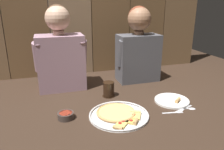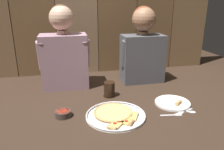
# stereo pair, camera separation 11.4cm
# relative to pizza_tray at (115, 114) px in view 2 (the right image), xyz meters

# --- Properties ---
(ground_plane) EXTENTS (3.20, 3.20, 0.00)m
(ground_plane) POSITION_rel_pizza_tray_xyz_m (0.04, 0.12, -0.01)
(ground_plane) COLOR #332319
(pizza_tray) EXTENTS (0.35, 0.35, 0.03)m
(pizza_tray) POSITION_rel_pizza_tray_xyz_m (0.00, 0.00, 0.00)
(pizza_tray) COLOR silver
(pizza_tray) RESTS_ON ground
(dinner_plate) EXTENTS (0.23, 0.23, 0.03)m
(dinner_plate) POSITION_rel_pizza_tray_xyz_m (0.41, 0.07, -0.00)
(dinner_plate) COLOR white
(dinner_plate) RESTS_ON ground
(drinking_glass) EXTENTS (0.09, 0.09, 0.11)m
(drinking_glass) POSITION_rel_pizza_tray_xyz_m (0.02, 0.29, 0.04)
(drinking_glass) COLOR black
(drinking_glass) RESTS_ON ground
(dipping_bowl) EXTENTS (0.09, 0.09, 0.04)m
(dipping_bowl) POSITION_rel_pizza_tray_xyz_m (-0.30, 0.06, 0.01)
(dipping_bowl) COLOR #3D332D
(dipping_bowl) RESTS_ON ground
(table_fork) EXTENTS (0.13, 0.04, 0.01)m
(table_fork) POSITION_rel_pizza_tray_xyz_m (0.33, -0.07, -0.01)
(table_fork) COLOR silver
(table_fork) RESTS_ON ground
(table_knife) EXTENTS (0.15, 0.07, 0.01)m
(table_knife) POSITION_rel_pizza_tray_xyz_m (0.42, -0.04, -0.01)
(table_knife) COLOR silver
(table_knife) RESTS_ON ground
(table_spoon) EXTENTS (0.14, 0.06, 0.01)m
(table_spoon) POSITION_rel_pizza_tray_xyz_m (0.45, -0.05, -0.01)
(table_spoon) COLOR silver
(table_spoon) RESTS_ON ground
(diner_left) EXTENTS (0.38, 0.22, 0.63)m
(diner_left) POSITION_rel_pizza_tray_xyz_m (-0.28, 0.55, 0.28)
(diner_left) COLOR gray
(diner_left) RESTS_ON ground
(diner_right) EXTENTS (0.38, 0.20, 0.61)m
(diner_right) POSITION_rel_pizza_tray_xyz_m (0.36, 0.55, 0.28)
(diner_right) COLOR #4C4C51
(diner_right) RESTS_ON ground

